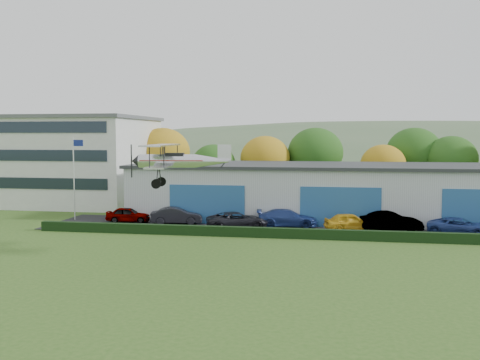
% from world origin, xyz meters
% --- Properties ---
extents(ground, '(300.00, 300.00, 0.00)m').
position_xyz_m(ground, '(0.00, 0.00, 0.00)').
color(ground, '#31561B').
rests_on(ground, ground).
extents(apron, '(48.00, 9.00, 0.05)m').
position_xyz_m(apron, '(3.00, 21.00, 0.03)').
color(apron, black).
rests_on(apron, ground).
extents(hedge, '(46.00, 0.60, 0.80)m').
position_xyz_m(hedge, '(3.00, 16.20, 0.40)').
color(hedge, black).
rests_on(hedge, ground).
extents(hangar, '(40.60, 12.60, 5.30)m').
position_xyz_m(hangar, '(5.00, 27.98, 2.66)').
color(hangar, '#B2B7BC').
rests_on(hangar, ground).
extents(office_block, '(20.60, 15.60, 10.40)m').
position_xyz_m(office_block, '(-28.00, 35.00, 5.21)').
color(office_block, silver).
rests_on(office_block, ground).
extents(flagpole, '(1.05, 0.10, 8.00)m').
position_xyz_m(flagpole, '(-19.88, 22.00, 4.78)').
color(flagpole, silver).
rests_on(flagpole, ground).
extents(tree_belt, '(75.70, 13.22, 10.12)m').
position_xyz_m(tree_belt, '(0.85, 40.62, 5.61)').
color(tree_belt, '#3D2614').
rests_on(tree_belt, ground).
extents(distant_hills, '(430.00, 196.00, 56.00)m').
position_xyz_m(distant_hills, '(-4.38, 140.00, -13.05)').
color(distant_hills, '#4C6642').
rests_on(distant_hills, ground).
extents(car_0, '(4.25, 2.21, 1.38)m').
position_xyz_m(car_0, '(-14.47, 21.65, 0.74)').
color(car_0, gray).
rests_on(car_0, apron).
extents(car_1, '(4.90, 2.60, 1.53)m').
position_xyz_m(car_1, '(-9.66, 21.22, 0.82)').
color(car_1, black).
rests_on(car_1, apron).
extents(car_2, '(5.82, 4.24, 1.47)m').
position_xyz_m(car_2, '(-3.74, 19.61, 0.79)').
color(car_2, black).
rests_on(car_2, apron).
extents(car_3, '(5.47, 2.59, 1.54)m').
position_xyz_m(car_3, '(0.40, 21.54, 0.82)').
color(car_3, navy).
rests_on(car_3, apron).
extents(car_4, '(4.70, 2.82, 1.50)m').
position_xyz_m(car_4, '(5.87, 20.41, 0.80)').
color(car_4, gold).
rests_on(car_4, apron).
extents(car_5, '(5.26, 2.49, 1.66)m').
position_xyz_m(car_5, '(9.23, 20.60, 0.88)').
color(car_5, gray).
rests_on(car_5, apron).
extents(car_6, '(5.44, 3.58, 1.39)m').
position_xyz_m(car_6, '(14.53, 19.80, 0.75)').
color(car_6, navy).
rests_on(car_6, apron).
extents(biplane, '(6.62, 7.59, 2.83)m').
position_xyz_m(biplane, '(-5.67, 7.92, 6.50)').
color(biplane, silver).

